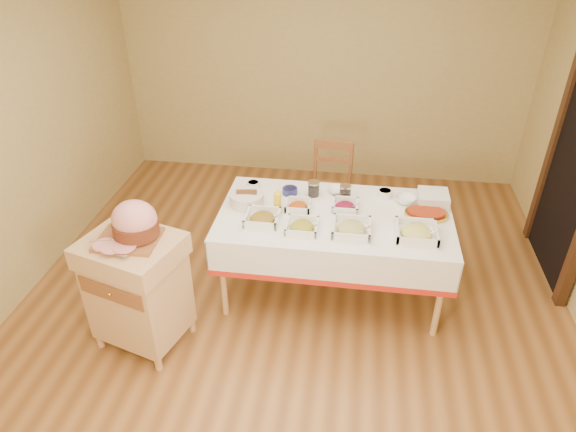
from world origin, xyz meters
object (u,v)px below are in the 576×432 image
Objects in this scene: preserve_jar_left at (314,189)px; brass_platter at (426,214)px; plate_stack at (433,198)px; dining_table at (334,231)px; butcher_cart at (138,286)px; mustard_bottle at (277,201)px; ham_on_board at (134,224)px; preserve_jar_right at (345,193)px; dining_chair at (330,188)px; bread_basket at (247,199)px.

brass_platter is at bearing -12.22° from preserve_jar_left.
plate_stack is (0.97, -0.00, -0.01)m from preserve_jar_left.
butcher_cart is at bearing -150.01° from dining_table.
mustard_bottle is 0.79× the size of plate_stack.
brass_platter is (2.01, 0.82, -0.24)m from ham_on_board.
preserve_jar_left is at bearing 179.93° from plate_stack.
preserve_jar_left reaches higher than preserve_jar_right.
plate_stack reaches higher than brass_platter.
dining_table is 5.41× the size of brass_platter.
preserve_jar_left is (-0.10, -0.67, 0.35)m from dining_chair.
dining_chair is (1.25, 1.73, -0.05)m from butcher_cart.
preserve_jar_left is 0.26m from preserve_jar_right.
bread_basket is at bearing 169.13° from mustard_bottle.
dining_table is at bearing -160.52° from plate_stack.
dining_chair reaches higher than bread_basket.
preserve_jar_right and bread_basket have the same top height.
dining_table is at bearing -3.88° from bread_basket.
preserve_jar_right reaches higher than plate_stack.
mustard_bottle is (-0.36, -0.95, 0.38)m from dining_chair.
preserve_jar_left reaches higher than plate_stack.
butcher_cart is 7.39× the size of preserve_jar_right.
bread_basket is 1.50m from plate_stack.
preserve_jar_left is 0.38m from mustard_bottle.
dining_chair is 0.77m from preserve_jar_left.
butcher_cart is at bearing -138.92° from mustard_bottle.
brass_platter is (1.42, 0.03, -0.03)m from bread_basket.
preserve_jar_right is at bearing 14.72° from bread_basket.
ham_on_board is at bearing -125.47° from dining_chair.
butcher_cart reaches higher than bread_basket.
bread_basket is (-0.52, -0.22, -0.01)m from preserve_jar_left.
preserve_jar_left is (1.15, 1.05, 0.30)m from butcher_cart.
plate_stack is at bearing -0.07° from preserve_jar_left.
dining_table is 1.56m from ham_on_board.
mustard_bottle is at bearing 41.08° from butcher_cart.
butcher_cart is 2.68× the size of brass_platter.
preserve_jar_right is (1.41, 1.03, 0.30)m from butcher_cart.
dining_table is at bearing -104.06° from preserve_jar_right.
bread_basket reaches higher than dining_table.
ham_on_board is 1.57× the size of bread_basket.
ham_on_board is 3.54× the size of preserve_jar_right.
brass_platter is at bearing -108.24° from plate_stack.
preserve_jar_right is 0.65× the size of mustard_bottle.
dining_table is 0.40m from preserve_jar_left.
dining_table is 6.62× the size of bread_basket.
preserve_jar_right is 0.58m from mustard_bottle.
brass_platter is (2.05, 0.85, 0.27)m from butcher_cart.
ham_on_board reaches higher than dining_chair.
plate_stack is (1.22, 0.27, -0.03)m from mustard_bottle.
preserve_jar_right is (1.37, 1.00, -0.21)m from ham_on_board.
preserve_jar_right is at bearing 36.08° from ham_on_board.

